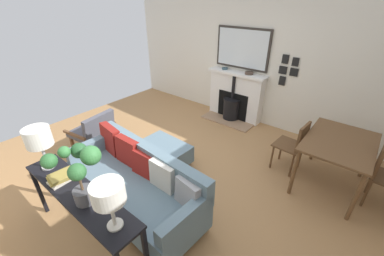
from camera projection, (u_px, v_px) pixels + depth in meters
ground_plane at (169, 170)px, 3.89m from camera, size 4.97×6.07×0.01m
wall_left at (250, 57)px, 4.92m from camera, size 0.12×6.07×2.68m
fireplace at (235, 99)px, 5.28m from camera, size 0.62×1.27×1.04m
mirror_over_mantel at (242, 48)px, 4.86m from camera, size 0.04×1.16×0.81m
mantel_bowl_near at (225, 68)px, 5.19m from camera, size 0.13×0.13×0.04m
mantel_bowl_far at (249, 73)px, 4.87m from camera, size 0.17×0.17×0.05m
sofa at (136, 183)px, 3.09m from camera, size 0.89×2.05×0.82m
ottoman at (162, 153)px, 3.87m from camera, size 0.69×0.82×0.37m
armchair_accent at (94, 129)px, 4.16m from camera, size 0.75×0.68×0.74m
console_table at (79, 199)px, 2.47m from camera, size 0.34×1.70×0.73m
table_lamp_near_end at (38, 138)px, 2.59m from camera, size 0.27×0.27×0.51m
table_lamp_far_end at (108, 194)px, 1.90m from camera, size 0.27×0.27×0.47m
potted_plant at (79, 169)px, 2.12m from camera, size 0.43×0.41×0.62m
book_stack at (62, 177)px, 2.58m from camera, size 0.30×0.24×0.07m
dining_table at (339, 147)px, 3.26m from camera, size 1.14×0.82×0.76m
dining_chair_near_fireplace at (295, 143)px, 3.64m from camera, size 0.43×0.43×0.84m
dining_chair_by_back_wall at (384, 171)px, 3.03m from camera, size 0.41×0.41×0.89m
photo_gallery_row at (288, 69)px, 4.47m from camera, size 0.02×0.35×0.57m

